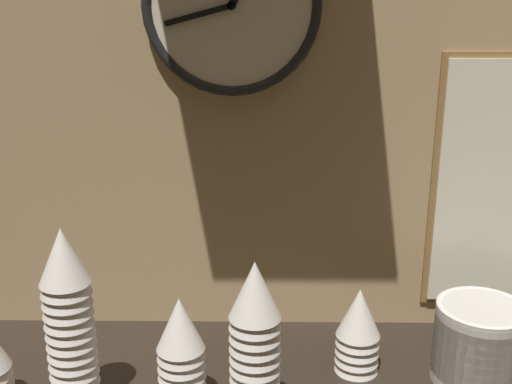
# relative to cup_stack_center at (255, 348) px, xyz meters

# --- Properties ---
(wall_tiled_back) EXTENTS (1.60, 0.03, 1.05)m
(wall_tiled_back) POSITION_rel_cup_stack_center_xyz_m (0.12, 0.37, 0.37)
(wall_tiled_back) COLOR tan
(wall_tiled_back) RESTS_ON ground_plane
(cup_stack_center) EXTENTS (0.08, 0.08, 0.31)m
(cup_stack_center) POSITION_rel_cup_stack_center_xyz_m (0.00, 0.00, 0.00)
(cup_stack_center) COLOR white
(cup_stack_center) RESTS_ON ground_plane
(cup_stack_center_left) EXTENTS (0.08, 0.08, 0.21)m
(cup_stack_center_left) POSITION_rel_cup_stack_center_xyz_m (-0.13, 0.06, -0.05)
(cup_stack_center_left) COLOR white
(cup_stack_center_left) RESTS_ON ground_plane
(cup_stack_center_right) EXTENTS (0.08, 0.08, 0.17)m
(cup_stack_center_right) POSITION_rel_cup_stack_center_xyz_m (0.19, 0.17, -0.07)
(cup_stack_center_right) COLOR white
(cup_stack_center_right) RESTS_ON ground_plane
(cup_stack_left) EXTENTS (0.08, 0.08, 0.34)m
(cup_stack_left) POSITION_rel_cup_stack_center_xyz_m (-0.31, 0.04, 0.02)
(cup_stack_left) COLOR white
(cup_stack_left) RESTS_ON ground_plane
(bowl_stack_right) EXTENTS (0.17, 0.17, 0.15)m
(bowl_stack_right) POSITION_rel_cup_stack_center_xyz_m (0.41, 0.15, -0.07)
(bowl_stack_right) COLOR beige
(bowl_stack_right) RESTS_ON ground_plane
(wall_clock) EXTENTS (0.34, 0.03, 0.34)m
(wall_clock) POSITION_rel_cup_stack_center_xyz_m (-0.05, 0.34, 0.52)
(wall_clock) COLOR beige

